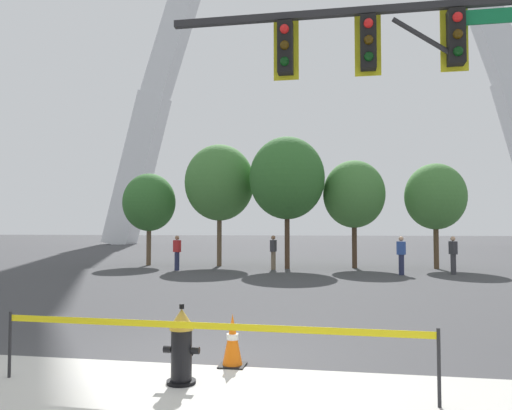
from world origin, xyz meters
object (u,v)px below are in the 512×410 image
Objects in this scene: traffic_signal_gantry at (435,86)px; pedestrian_walking_right at (177,252)px; pedestrian_walking_left at (401,255)px; fire_hydrant at (182,346)px; pedestrian_standing_center at (273,252)px; traffic_cone_by_hydrant at (232,341)px; monument_arch at (321,37)px; pedestrian_near_trees at (453,255)px.

traffic_signal_gantry is 16.41m from pedestrian_walking_right.
traffic_signal_gantry is 13.26m from pedestrian_walking_left.
pedestrian_walking_right is at bearing 176.80° from pedestrian_walking_left.
traffic_signal_gantry reaches higher than fire_hydrant.
traffic_cone_by_hydrant is at bearing -84.24° from pedestrian_standing_center.
pedestrian_walking_right is at bearing 111.70° from traffic_cone_by_hydrant.
monument_arch is 40.05m from pedestrian_standing_center.
traffic_signal_gantry is 4.04× the size of pedestrian_near_trees.
pedestrian_walking_right is (-5.45, 15.69, 0.35)m from fire_hydrant.
fire_hydrant is at bearing -70.86° from pedestrian_walking_right.
traffic_cone_by_hydrant is 0.01× the size of monument_arch.
monument_arch reaches higher than pedestrian_standing_center.
pedestrian_walking_left and pedestrian_near_trees have the same top height.
pedestrian_near_trees is (3.08, 13.40, -3.45)m from traffic_signal_gantry.
fire_hydrant is 0.02× the size of monument_arch.
fire_hydrant is at bearing -145.90° from traffic_signal_gantry.
pedestrian_standing_center is at bearing 162.76° from pedestrian_walking_left.
fire_hydrant is 1.36× the size of traffic_cone_by_hydrant.
traffic_cone_by_hydrant is at bearing -89.34° from monument_arch.
pedestrian_walking_right is (-5.34, -34.00, -22.91)m from monument_arch.
monument_arch is (-0.56, 48.83, 23.37)m from traffic_cone_by_hydrant.
monument_arch is 34.37× the size of pedestrian_standing_center.
fire_hydrant is 16.61m from pedestrian_walking_right.
pedestrian_standing_center is 1.00× the size of pedestrian_walking_right.
traffic_signal_gantry is 4.04× the size of pedestrian_standing_center.
fire_hydrant is 15.77m from pedestrian_walking_left.
fire_hydrant is 0.62× the size of pedestrian_walking_left.
pedestrian_near_trees is (6.12, 14.91, 0.46)m from traffic_cone_by_hydrant.
monument_arch reaches higher than pedestrian_near_trees.
traffic_cone_by_hydrant is (0.46, 0.86, -0.11)m from fire_hydrant.
pedestrian_near_trees reaches higher than fire_hydrant.
traffic_cone_by_hydrant is 0.46× the size of pedestrian_walking_right.
pedestrian_walking_right is (-5.90, 14.83, 0.46)m from traffic_cone_by_hydrant.
monument_arch is at bearing 90.66° from traffic_cone_by_hydrant.
pedestrian_walking_left is (4.51, -34.56, -22.91)m from monument_arch.
fire_hydrant is 0.98m from traffic_cone_by_hydrant.
pedestrian_standing_center is at bearing 95.76° from traffic_cone_by_hydrant.
monument_arch is 41.71m from pedestrian_walking_left.
traffic_signal_gantry is at bearing 34.10° from fire_hydrant.
pedestrian_walking_right is 1.00× the size of pedestrian_near_trees.
pedestrian_standing_center is at bearing 15.34° from pedestrian_walking_right.
fire_hydrant is 5.68m from traffic_signal_gantry.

